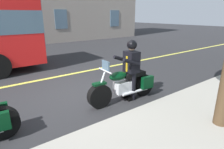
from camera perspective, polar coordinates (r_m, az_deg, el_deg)
ground_plane at (r=6.15m, az=-9.02°, el=-5.37°), size 80.00×80.00×0.00m
lane_center_stripe at (r=7.87m, az=-15.88°, el=-0.58°), size 60.00×0.16×0.01m
motorcycle_main at (r=5.40m, az=4.03°, el=-3.33°), size 2.22×0.67×1.26m
rider_main at (r=5.33m, az=5.77°, el=2.95°), size 0.64×0.57×1.74m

